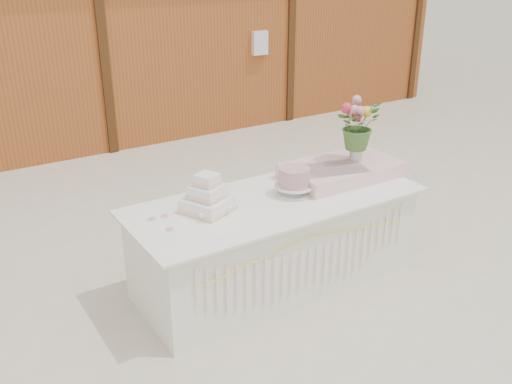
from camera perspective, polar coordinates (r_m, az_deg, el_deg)
ground at (r=4.90m, az=1.91°, el=-8.94°), size 80.00×80.00×0.00m
barn at (r=9.74m, az=-19.16°, el=16.46°), size 12.60×4.60×3.30m
cake_table at (r=4.70m, az=2.00°, el=-4.97°), size 2.40×1.00×0.77m
wedding_cake at (r=4.30m, az=-4.88°, el=-0.66°), size 0.44×0.44×0.30m
pink_cake_stand at (r=4.58m, az=3.84°, el=1.22°), size 0.32×0.32×0.23m
satin_runner at (r=5.01m, az=8.57°, el=2.19°), size 1.01×0.59×0.13m
flower_vase at (r=5.06m, az=9.98°, el=4.00°), size 0.11×0.11×0.15m
bouquet at (r=4.98m, az=10.21°, el=7.18°), size 0.42×0.37×0.43m
loose_flowers at (r=4.17m, az=-9.19°, el=-3.08°), size 0.13×0.30×0.02m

